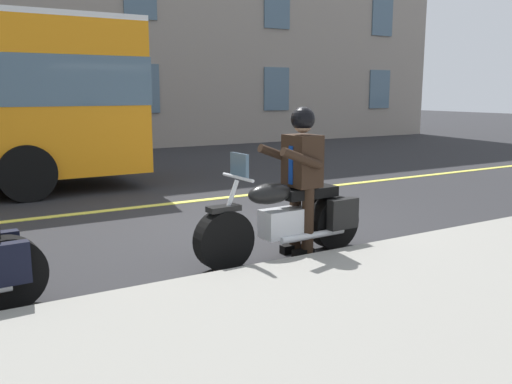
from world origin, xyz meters
TOP-DOWN VIEW (x-y plane):
  - ground_plane at (0.00, 0.00)m, footprint 80.00×80.00m
  - lane_center_stripe at (0.00, -2.00)m, footprint 60.00×0.16m
  - motorcycle_main at (0.35, 1.58)m, footprint 2.22×0.64m
  - rider_main at (0.16, 1.56)m, footprint 0.63×0.56m

SIDE VIEW (x-z plane):
  - ground_plane at x=0.00m, z-range 0.00..0.00m
  - lane_center_stripe at x=0.00m, z-range 0.00..0.01m
  - motorcycle_main at x=0.35m, z-range -0.18..1.08m
  - rider_main at x=0.16m, z-range 0.17..1.91m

